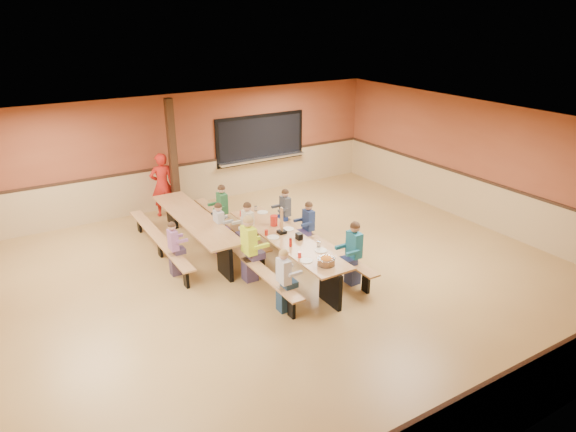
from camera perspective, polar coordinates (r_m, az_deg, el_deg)
ground at (r=10.11m, az=-2.39°, el=-7.52°), size 12.00×12.00×0.00m
room_envelope at (r=9.79m, az=-2.46°, el=-4.00°), size 12.04×10.04×3.02m
kitchen_pass_through at (r=14.82m, az=-3.05°, el=8.35°), size 2.78×0.28×1.38m
structural_post at (r=13.24m, az=-12.64°, el=6.23°), size 0.18×0.18×3.00m
cafeteria_table_main at (r=10.38m, az=-0.23°, el=-3.41°), size 1.91×3.70×0.74m
cafeteria_table_second at (r=11.52m, az=-10.30°, el=-1.11°), size 1.91×3.70×0.74m
seated_child_white_left at (r=8.99m, az=-0.47°, el=-7.23°), size 0.36×0.29×1.18m
seated_adult_yellow at (r=9.97m, az=-4.34°, el=-3.68°), size 0.43×0.35×1.34m
seated_child_grey_left at (r=11.17m, az=-7.64°, el=-1.42°), size 0.34×0.28×1.15m
seated_child_teal_right at (r=9.92m, az=7.31°, el=-4.16°), size 0.40×0.33×1.27m
seated_child_navy_right at (r=11.09m, az=2.28°, el=-1.35°), size 0.35×0.29×1.18m
seated_child_char_right at (r=11.84m, az=-0.31°, el=0.23°), size 0.35×0.29×1.17m
seated_child_purple_sec at (r=10.44m, az=-12.57°, el=-3.60°), size 0.33×0.27×1.13m
seated_child_green_sec at (r=12.06m, az=-7.28°, el=0.59°), size 0.38×0.31×1.23m
seated_child_tan_sec at (r=10.98m, az=-4.47°, el=-1.54°), size 0.37×0.30×1.21m
standing_woman at (r=13.48m, az=-13.81°, el=3.41°), size 0.63×0.43×1.65m
punch_pitcher at (r=10.79m, az=-1.58°, el=-0.51°), size 0.16×0.16×0.22m
chip_bowl at (r=9.20m, az=4.27°, el=-4.99°), size 0.32×0.32×0.15m
napkin_dispenser at (r=10.15m, az=1.24°, el=-2.28°), size 0.10×0.14×0.13m
condiment_mustard at (r=9.86m, az=0.32°, el=-2.93°), size 0.06×0.06×0.17m
condiment_ketchup at (r=9.85m, az=0.29°, el=-2.95°), size 0.06×0.06×0.17m
table_paddle at (r=10.40m, az=-0.70°, el=-1.24°), size 0.16×0.16×0.56m
place_settings at (r=10.27m, az=-0.23°, el=-2.05°), size 0.65×3.30×0.11m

